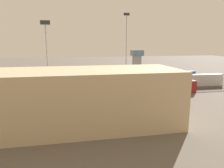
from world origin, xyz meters
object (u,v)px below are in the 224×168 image
maintenance_shed (51,100)px  train_on_track_6 (74,92)px  train_on_track_2 (63,82)px  train_on_track_3 (115,82)px  control_tower (137,61)px  train_on_track_5 (42,90)px  light_mast_0 (126,39)px  train_on_track_1 (80,79)px  train_on_track_4 (144,82)px  light_mast_1 (47,51)px  train_on_track_0 (26,78)px

maintenance_shed → train_on_track_6: bearing=-101.6°
train_on_track_2 → maintenance_shed: bearing=88.5°
maintenance_shed → train_on_track_3: bearing=-119.5°
train_on_track_3 → control_tower: control_tower is taller
train_on_track_5 → light_mast_0: (-38.07, -28.96, 18.23)m
train_on_track_1 → train_on_track_6: bearing=82.6°
train_on_track_3 → control_tower: 33.01m
train_on_track_4 → maintenance_shed: maintenance_shed is taller
train_on_track_5 → light_mast_1: size_ratio=2.67×
control_tower → light_mast_1: bearing=46.4°
train_on_track_0 → light_mast_0: light_mast_0 is taller
train_on_track_6 → light_mast_0: size_ratio=2.76×
train_on_track_1 → light_mast_1: light_mast_1 is taller
maintenance_shed → train_on_track_1: bearing=-99.5°
train_on_track_0 → train_on_track_3: size_ratio=4.72×
train_on_track_0 → train_on_track_3: (-38.15, 15.00, -0.46)m
train_on_track_5 → light_mast_1: bearing=110.9°
train_on_track_0 → train_on_track_1: size_ratio=0.41×
train_on_track_1 → light_mast_0: 31.45m
maintenance_shed → train_on_track_2: bearing=-91.5°
light_mast_0 → control_tower: (-8.33, -7.93, -11.94)m
train_on_track_2 → light_mast_0: size_ratio=0.30×
train_on_track_5 → train_on_track_2: 16.51m
train_on_track_4 → train_on_track_3: bearing=-24.7°
train_on_track_6 → train_on_track_1: (-3.27, -25.00, -0.01)m
train_on_track_0 → train_on_track_6: size_ratio=0.52×
train_on_track_5 → train_on_track_6: (-10.83, 5.00, -0.04)m
train_on_track_3 → light_mast_0: size_ratio=0.30×
train_on_track_2 → light_mast_0: 38.69m
train_on_track_5 → train_on_track_6: same height
train_on_track_1 → control_tower: (-32.29, -16.89, 6.34)m
train_on_track_3 → maintenance_shed: size_ratio=0.18×
train_on_track_0 → train_on_track_6: 36.44m
light_mast_1 → train_on_track_6: bearing=-155.8°
train_on_track_6 → maintenance_shed: bearing=78.4°
train_on_track_2 → control_tower: (-39.48, -21.89, 6.25)m
train_on_track_0 → train_on_track_6: train_on_track_0 is taller
train_on_track_0 → light_mast_0: (-47.91, -3.96, 17.73)m
light_mast_0 → control_tower: 16.58m
train_on_track_5 → train_on_track_2: (-6.91, -15.00, 0.04)m
train_on_track_4 → train_on_track_2: size_ratio=7.14×
train_on_track_2 → light_mast_1: bearing=81.0°
train_on_track_5 → light_mast_1: 16.60m
train_on_track_4 → maintenance_shed: 48.53m
control_tower → train_on_track_1: bearing=27.6°
train_on_track_0 → train_on_track_1: bearing=168.2°
train_on_track_2 → train_on_track_1: 8.76m
maintenance_shed → control_tower: control_tower is taller
light_mast_0 → maintenance_shed: light_mast_0 is taller
train_on_track_2 → train_on_track_1: (-7.19, -5.00, -0.09)m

